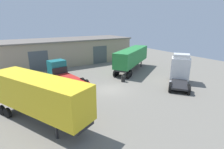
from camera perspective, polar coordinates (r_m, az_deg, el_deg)
name	(u,v)px	position (r m, az deg, el deg)	size (l,w,h in m)	color
ground_plane	(111,89)	(22.65, -0.43, -4.90)	(60.00, 60.00, 0.00)	slate
warehouse_building	(65,51)	(38.34, -15.09, 7.43)	(27.94, 9.16, 5.01)	tan
tractor_unit_white	(180,70)	(26.33, 21.31, 1.49)	(6.47, 5.85, 4.13)	silver
container_trailer_green	(132,57)	(31.02, 6.46, 5.74)	(10.67, 8.07, 3.86)	#28843D
flatbed_truck_teal	(61,71)	(27.27, -16.35, 1.08)	(3.66, 8.46, 2.73)	#197075
container_trailer_orange	(38,95)	(15.80, -23.06, -6.04)	(6.71, 10.22, 4.10)	yellow
gravel_pile	(9,86)	(25.09, -30.67, -3.25)	(4.38, 4.38, 1.58)	#423D38
oil_drum	(123,79)	(25.45, 3.68, -1.41)	(0.58, 0.58, 0.88)	black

